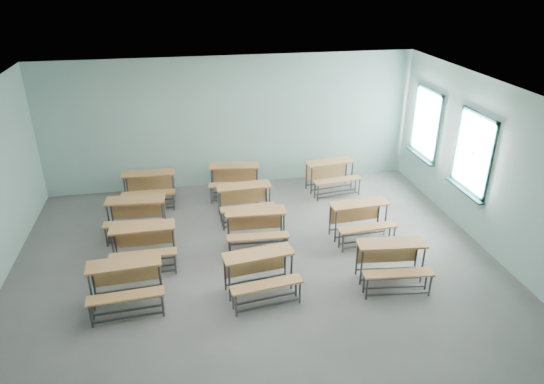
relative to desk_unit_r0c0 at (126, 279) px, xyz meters
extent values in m
cube|color=slate|center=(2.27, 0.53, -0.51)|extent=(9.00, 8.00, 0.02)
cube|color=silver|center=(2.27, 0.53, 2.71)|extent=(9.00, 8.00, 0.02)
cube|color=#98BEB6|center=(2.27, 4.54, 1.10)|extent=(9.00, 0.02, 3.20)
cube|color=#98BEB6|center=(2.27, -3.48, 1.10)|extent=(9.00, 0.02, 3.20)
cube|color=#98BEB6|center=(6.78, 0.53, 1.10)|extent=(0.02, 8.00, 3.20)
cube|color=#174241|center=(6.74, 3.33, 0.43)|extent=(0.06, 1.20, 0.06)
cube|color=#174241|center=(6.74, 3.33, 1.97)|extent=(0.06, 1.20, 0.06)
cube|color=#174241|center=(6.74, 2.76, 1.20)|extent=(0.06, 0.06, 1.60)
cube|color=#174241|center=(6.74, 3.90, 1.20)|extent=(0.06, 0.06, 1.60)
cube|color=#174241|center=(6.74, 3.33, 1.20)|extent=(0.04, 0.04, 1.48)
cube|color=#174241|center=(6.74, 3.33, 1.20)|extent=(0.04, 1.08, 0.04)
cube|color=#174241|center=(6.70, 3.33, 0.37)|extent=(0.14, 1.28, 0.04)
cube|color=white|center=(6.77, 3.33, 1.20)|extent=(0.01, 1.08, 1.48)
cube|color=#174241|center=(6.74, 1.33, 0.43)|extent=(0.06, 1.20, 0.06)
cube|color=#174241|center=(6.74, 1.33, 1.97)|extent=(0.06, 1.20, 0.06)
cube|color=#174241|center=(6.74, 0.76, 1.20)|extent=(0.06, 0.06, 1.60)
cube|color=#174241|center=(6.74, 1.90, 1.20)|extent=(0.06, 0.06, 1.60)
cube|color=#174241|center=(6.74, 1.33, 1.20)|extent=(0.04, 0.04, 1.48)
cube|color=#174241|center=(6.74, 1.33, 1.20)|extent=(0.04, 1.08, 0.04)
cube|color=#174241|center=(6.70, 1.33, 0.37)|extent=(0.14, 1.28, 0.04)
cube|color=white|center=(6.77, 1.33, 1.20)|extent=(0.01, 1.08, 1.48)
cube|color=#B0753F|center=(-0.01, 0.11, 0.22)|extent=(1.20, 0.47, 0.04)
cube|color=#B0753F|center=(-0.02, 0.29, -0.08)|extent=(1.12, 0.09, 0.41)
cylinder|color=#393C3E|center=(-0.54, -0.08, -0.15)|extent=(0.04, 0.04, 0.70)
cylinder|color=#393C3E|center=(0.54, -0.02, -0.15)|extent=(0.04, 0.04, 0.70)
cylinder|color=#393C3E|center=(-0.56, 0.23, -0.15)|extent=(0.04, 0.04, 0.70)
cylinder|color=#393C3E|center=(0.53, 0.30, -0.15)|extent=(0.04, 0.04, 0.70)
cube|color=#393C3E|center=(0.00, -0.05, -0.40)|extent=(1.08, 0.10, 0.03)
cube|color=#393C3E|center=(-0.02, 0.26, -0.40)|extent=(1.08, 0.10, 0.03)
cube|color=#B0753F|center=(0.02, -0.37, -0.07)|extent=(1.20, 0.32, 0.03)
cylinder|color=#393C3E|center=(-0.51, -0.49, -0.29)|extent=(0.04, 0.04, 0.41)
cylinder|color=#393C3E|center=(0.57, -0.43, -0.29)|extent=(0.04, 0.04, 0.41)
cylinder|color=#393C3E|center=(-0.52, -0.31, -0.29)|extent=(0.04, 0.04, 0.41)
cylinder|color=#393C3E|center=(0.56, -0.24, -0.29)|extent=(0.04, 0.04, 0.41)
cube|color=#393C3E|center=(0.03, -0.46, -0.42)|extent=(1.08, 0.10, 0.03)
cube|color=#393C3E|center=(0.02, -0.27, -0.42)|extent=(1.08, 0.10, 0.03)
cube|color=#B0753F|center=(2.17, -0.02, 0.22)|extent=(1.22, 0.55, 0.04)
cube|color=#B0753F|center=(2.15, 0.17, -0.08)|extent=(1.12, 0.17, 0.41)
cylinder|color=#393C3E|center=(1.66, -0.24, -0.15)|extent=(0.04, 0.04, 0.70)
cylinder|color=#393C3E|center=(2.73, -0.10, -0.15)|extent=(0.04, 0.04, 0.70)
cylinder|color=#393C3E|center=(1.61, 0.07, -0.15)|extent=(0.04, 0.04, 0.70)
cylinder|color=#393C3E|center=(2.69, 0.21, -0.15)|extent=(0.04, 0.04, 0.70)
cube|color=#393C3E|center=(2.19, -0.17, -0.40)|extent=(1.08, 0.17, 0.03)
cube|color=#393C3E|center=(2.15, 0.14, -0.40)|extent=(1.08, 0.17, 0.03)
cube|color=#B0753F|center=(2.23, -0.48, -0.07)|extent=(1.21, 0.40, 0.03)
cylinder|color=#393C3E|center=(1.71, -0.65, -0.29)|extent=(0.04, 0.04, 0.41)
cylinder|color=#393C3E|center=(2.78, -0.51, -0.29)|extent=(0.04, 0.04, 0.41)
cylinder|color=#393C3E|center=(1.68, -0.46, -0.29)|extent=(0.04, 0.04, 0.41)
cylinder|color=#393C3E|center=(2.76, -0.32, -0.29)|extent=(0.04, 0.04, 0.41)
cube|color=#393C3E|center=(2.25, -0.58, -0.42)|extent=(1.08, 0.17, 0.03)
cube|color=#393C3E|center=(2.22, -0.39, -0.42)|extent=(1.08, 0.17, 0.03)
cube|color=#B0753F|center=(4.50, -0.12, 0.22)|extent=(1.22, 0.52, 0.04)
cube|color=#B0753F|center=(4.52, 0.07, -0.08)|extent=(1.12, 0.14, 0.41)
cylinder|color=#393C3E|center=(3.94, -0.21, -0.15)|extent=(0.04, 0.04, 0.70)
cylinder|color=#393C3E|center=(5.02, -0.33, -0.15)|extent=(0.04, 0.04, 0.70)
cylinder|color=#393C3E|center=(3.98, 0.10, -0.15)|extent=(0.04, 0.04, 0.70)
cylinder|color=#393C3E|center=(5.06, -0.02, -0.15)|extent=(0.04, 0.04, 0.70)
cube|color=#393C3E|center=(4.48, -0.27, -0.40)|extent=(1.08, 0.14, 0.03)
cube|color=#393C3E|center=(4.52, 0.04, -0.40)|extent=(1.08, 0.14, 0.03)
cube|color=#B0753F|center=(4.45, -0.59, -0.07)|extent=(1.20, 0.37, 0.03)
cylinder|color=#393C3E|center=(3.90, -0.62, -0.29)|extent=(0.04, 0.04, 0.41)
cylinder|color=#393C3E|center=(4.98, -0.74, -0.29)|extent=(0.04, 0.04, 0.41)
cylinder|color=#393C3E|center=(3.92, -0.43, -0.29)|extent=(0.04, 0.04, 0.41)
cylinder|color=#393C3E|center=(5.00, -0.55, -0.29)|extent=(0.04, 0.04, 0.41)
cube|color=#393C3E|center=(4.44, -0.68, -0.42)|extent=(1.08, 0.14, 0.03)
cube|color=#393C3E|center=(4.46, -0.49, -0.42)|extent=(1.08, 0.14, 0.03)
cube|color=#B0753F|center=(0.22, 1.28, 0.22)|extent=(1.19, 0.41, 0.04)
cube|color=#B0753F|center=(0.22, 1.46, -0.08)|extent=(1.12, 0.03, 0.41)
cylinder|color=#393C3E|center=(-0.32, 1.11, -0.15)|extent=(0.04, 0.04, 0.70)
cylinder|color=#393C3E|center=(0.77, 1.13, -0.15)|extent=(0.04, 0.04, 0.70)
cylinder|color=#393C3E|center=(-0.32, 1.43, -0.15)|extent=(0.04, 0.04, 0.70)
cylinder|color=#393C3E|center=(0.76, 1.44, -0.15)|extent=(0.04, 0.04, 0.70)
cube|color=#393C3E|center=(0.22, 1.12, -0.40)|extent=(1.08, 0.04, 0.03)
cube|color=#393C3E|center=(0.22, 1.44, -0.40)|extent=(1.08, 0.04, 0.03)
cube|color=#B0753F|center=(0.23, 0.81, -0.07)|extent=(1.19, 0.26, 0.03)
cylinder|color=#393C3E|center=(-0.31, 0.70, -0.29)|extent=(0.04, 0.04, 0.41)
cylinder|color=#393C3E|center=(0.77, 0.72, -0.29)|extent=(0.04, 0.04, 0.41)
cylinder|color=#393C3E|center=(-0.32, 0.89, -0.29)|extent=(0.04, 0.04, 0.41)
cylinder|color=#393C3E|center=(0.77, 0.91, -0.29)|extent=(0.04, 0.04, 0.41)
cube|color=#393C3E|center=(0.23, 0.71, -0.42)|extent=(1.08, 0.04, 0.03)
cube|color=#393C3E|center=(0.23, 0.90, -0.42)|extent=(1.08, 0.04, 0.03)
cube|color=#B0753F|center=(2.37, 1.51, 0.22)|extent=(1.20, 0.46, 0.04)
cube|color=#B0753F|center=(2.38, 1.69, -0.08)|extent=(1.12, 0.09, 0.41)
cylinder|color=#393C3E|center=(1.82, 1.38, -0.15)|extent=(0.04, 0.04, 0.70)
cylinder|color=#393C3E|center=(2.90, 1.32, -0.15)|extent=(0.04, 0.04, 0.70)
cylinder|color=#393C3E|center=(1.83, 1.70, -0.15)|extent=(0.04, 0.04, 0.70)
cylinder|color=#393C3E|center=(2.92, 1.64, -0.15)|extent=(0.04, 0.04, 0.70)
cube|color=#393C3E|center=(2.36, 1.35, -0.40)|extent=(1.08, 0.09, 0.03)
cube|color=#393C3E|center=(2.38, 1.67, -0.40)|extent=(1.08, 0.09, 0.03)
cube|color=#B0753F|center=(2.34, 1.04, -0.07)|extent=(1.20, 0.32, 0.03)
cylinder|color=#393C3E|center=(1.79, 0.98, -0.29)|extent=(0.04, 0.04, 0.41)
cylinder|color=#393C3E|center=(2.87, 0.91, -0.29)|extent=(0.04, 0.04, 0.41)
cylinder|color=#393C3E|center=(1.80, 1.16, -0.29)|extent=(0.04, 0.04, 0.41)
cylinder|color=#393C3E|center=(2.89, 1.10, -0.29)|extent=(0.04, 0.04, 0.41)
cube|color=#393C3E|center=(2.33, 0.94, -0.42)|extent=(1.08, 0.09, 0.03)
cube|color=#393C3E|center=(2.34, 1.13, -0.42)|extent=(1.08, 0.09, 0.03)
cube|color=#B0753F|center=(4.47, 1.45, 0.22)|extent=(1.21, 0.47, 0.04)
cube|color=#B0753F|center=(4.46, 1.63, -0.08)|extent=(1.12, 0.09, 0.41)
cylinder|color=#393C3E|center=(3.94, 1.25, -0.15)|extent=(0.04, 0.04, 0.70)
cylinder|color=#393C3E|center=(5.03, 1.32, -0.15)|extent=(0.04, 0.04, 0.70)
cylinder|color=#393C3E|center=(3.92, 1.57, -0.15)|extent=(0.04, 0.04, 0.70)
cylinder|color=#393C3E|center=(5.01, 1.64, -0.15)|extent=(0.04, 0.04, 0.70)
cube|color=#393C3E|center=(4.48, 1.29, -0.40)|extent=(1.08, 0.10, 0.03)
cube|color=#393C3E|center=(4.46, 1.60, -0.40)|extent=(1.08, 0.10, 0.03)
cube|color=#B0753F|center=(4.50, 0.97, -0.07)|extent=(1.20, 0.32, 0.03)
cylinder|color=#393C3E|center=(3.97, 0.84, -0.29)|extent=(0.04, 0.04, 0.41)
cylinder|color=#393C3E|center=(5.05, 0.91, -0.29)|extent=(0.04, 0.04, 0.41)
cylinder|color=#393C3E|center=(3.96, 1.03, -0.29)|extent=(0.04, 0.04, 0.41)
cylinder|color=#393C3E|center=(5.04, 1.10, -0.29)|extent=(0.04, 0.04, 0.41)
cube|color=#393C3E|center=(4.51, 0.88, -0.42)|extent=(1.08, 0.10, 0.03)
cube|color=#393C3E|center=(4.50, 1.07, -0.42)|extent=(1.08, 0.10, 0.03)
cube|color=#B0753F|center=(0.02, 2.46, 0.22)|extent=(1.21, 0.48, 0.04)
cube|color=#B0753F|center=(0.04, 2.64, -0.08)|extent=(1.12, 0.10, 0.41)
cylinder|color=#393C3E|center=(-0.53, 2.34, -0.15)|extent=(0.04, 0.04, 0.70)
cylinder|color=#393C3E|center=(0.55, 2.26, -0.15)|extent=(0.04, 0.04, 0.70)
cylinder|color=#393C3E|center=(-0.51, 2.66, -0.15)|extent=(0.04, 0.04, 0.70)
cylinder|color=#393C3E|center=(0.57, 2.58, -0.15)|extent=(0.04, 0.04, 0.70)
cube|color=#393C3E|center=(0.01, 2.30, -0.40)|extent=(1.08, 0.11, 0.03)
cube|color=#393C3E|center=(0.03, 2.62, -0.40)|extent=(1.08, 0.11, 0.03)
cube|color=#B0753F|center=(-0.01, 1.99, -0.07)|extent=(1.20, 0.33, 0.03)
cylinder|color=#393C3E|center=(-0.56, 1.93, -0.29)|extent=(0.04, 0.04, 0.41)
cylinder|color=#393C3E|center=(0.52, 1.86, -0.29)|extent=(0.04, 0.04, 0.41)
cylinder|color=#393C3E|center=(-0.54, 2.12, -0.29)|extent=(0.04, 0.04, 0.41)
cylinder|color=#393C3E|center=(0.54, 2.04, -0.29)|extent=(0.04, 0.04, 0.41)
cube|color=#393C3E|center=(-0.02, 1.89, -0.42)|extent=(1.08, 0.11, 0.03)
cube|color=#393C3E|center=(0.00, 2.08, -0.42)|extent=(1.08, 0.11, 0.03)
cube|color=#B0753F|center=(2.30, 2.73, 0.22)|extent=(1.20, 0.45, 0.04)
cube|color=#B0753F|center=(2.29, 2.91, -0.08)|extent=(1.12, 0.07, 0.41)
cylinder|color=#393C3E|center=(1.77, 2.55, -0.15)|extent=(0.04, 0.04, 0.70)
cylinder|color=#393C3E|center=(2.85, 2.59, -0.15)|extent=(0.04, 0.04, 0.70)
cylinder|color=#393C3E|center=(1.75, 2.86, -0.15)|extent=(0.04, 0.04, 0.70)
cylinder|color=#393C3E|center=(2.84, 2.91, -0.15)|extent=(0.04, 0.04, 0.70)
cube|color=#393C3E|center=(2.31, 2.57, -0.40)|extent=(1.08, 0.08, 0.03)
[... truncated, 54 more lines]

